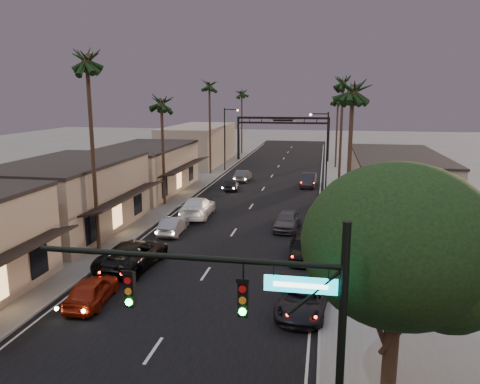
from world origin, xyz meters
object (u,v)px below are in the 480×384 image
at_px(streetlight_right, 325,146).
at_px(palm_rc, 338,97).
at_px(palm_ra, 353,85).
at_px(palm_lc, 161,99).
at_px(corner_tree, 400,251).
at_px(curbside_black, 304,248).
at_px(traffic_signal, 269,317).
at_px(oncoming_pickup, 133,254).
at_px(curbside_near, 304,299).
at_px(palm_ld, 209,83).
at_px(palm_rb, 343,79).
at_px(arch, 283,128).
at_px(streetlight_left, 227,134).
at_px(oncoming_red, 92,290).
at_px(palm_lb, 86,55).
at_px(palm_far, 242,91).
at_px(oncoming_silver, 173,225).

height_order(streetlight_right, palm_rc, palm_rc).
bearing_deg(palm_ra, palm_lc, 145.10).
distance_m(corner_tree, curbside_black, 16.79).
bearing_deg(corner_tree, traffic_signal, -137.69).
bearing_deg(oncoming_pickup, curbside_near, 162.90).
distance_m(palm_ld, palm_rb, 20.42).
distance_m(traffic_signal, arch, 66.24).
height_order(streetlight_left, palm_lc, palm_lc).
xyz_separation_m(oncoming_red, curbside_black, (10.70, 9.08, -0.03)).
xyz_separation_m(streetlight_right, palm_lb, (-15.52, -23.00, 8.06)).
bearing_deg(palm_far, traffic_signal, -79.30).
bearing_deg(curbside_near, oncoming_silver, 138.29).
distance_m(arch, palm_lb, 49.39).
height_order(palm_ra, palm_rc, palm_ra).
bearing_deg(streetlight_left, oncoming_red, -87.33).
bearing_deg(arch, curbside_near, -83.58).
xyz_separation_m(corner_tree, palm_far, (-17.78, 70.55, 5.46)).
xyz_separation_m(streetlight_right, curbside_black, (-1.08, -22.03, -4.63)).
bearing_deg(palm_lb, traffic_signal, -51.56).
bearing_deg(palm_ld, corner_tree, -69.19).
distance_m(streetlight_right, palm_rb, 7.35).
relative_size(palm_rb, curbside_black, 2.94).
bearing_deg(curbside_black, oncoming_red, -141.72).
bearing_deg(palm_rc, palm_lb, -112.27).
height_order(streetlight_left, oncoming_silver, streetlight_left).
bearing_deg(palm_ra, traffic_signal, -98.28).
bearing_deg(arch, oncoming_red, -94.95).
xyz_separation_m(palm_rc, curbside_near, (-2.40, -49.08, -9.76)).
xyz_separation_m(arch, oncoming_pickup, (-4.86, -50.61, -4.69)).
bearing_deg(palm_lc, traffic_signal, -65.94).
relative_size(palm_lb, curbside_black, 3.15).
bearing_deg(palm_rc, palm_lc, -121.56).
bearing_deg(streetlight_left, curbside_black, -69.99).
height_order(streetlight_left, oncoming_red, streetlight_left).
bearing_deg(palm_rc, streetlight_left, -158.86).
bearing_deg(arch, palm_rc, -34.89).
relative_size(palm_lb, palm_far, 1.15).
bearing_deg(palm_ra, oncoming_silver, 167.83).
height_order(palm_ra, curbside_near, palm_ra).
bearing_deg(oncoming_red, palm_far, -91.76).
distance_m(streetlight_left, palm_lc, 22.65).
relative_size(palm_ld, curbside_black, 2.94).
xyz_separation_m(traffic_signal, palm_ld, (-14.29, 51.00, 7.33)).
distance_m(corner_tree, curbside_near, 9.72).
bearing_deg(curbside_near, curbside_black, 98.56).
bearing_deg(streetlight_left, palm_far, 93.95).
relative_size(streetlight_right, oncoming_red, 2.10).
bearing_deg(streetlight_left, palm_rb, -42.05).
xyz_separation_m(streetlight_left, palm_ra, (15.52, -34.00, 6.11)).
bearing_deg(palm_rc, palm_far, 140.36).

